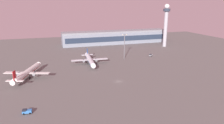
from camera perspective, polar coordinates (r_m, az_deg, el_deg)
name	(u,v)px	position (r m, az deg, el deg)	size (l,w,h in m)	color
ground_plane	(118,82)	(133.72, 1.83, -5.51)	(416.00, 416.00, 0.00)	#605E5B
terminal_building	(116,37)	(265.71, 1.13, 7.02)	(137.53, 22.40, 16.40)	gray
control_tower	(166,23)	(250.73, 14.90, 10.62)	(8.00, 8.00, 49.61)	#A8A8B2
airplane_mid_apron	(27,72)	(150.56, -22.76, -2.74)	(30.60, 38.85, 10.31)	silver
airplane_far_stand	(90,60)	(172.62, -6.26, 0.69)	(30.96, 39.77, 10.20)	silver
maintenance_van	(151,55)	(201.66, 10.86, 1.91)	(4.52, 3.95, 2.25)	gray
baggage_tractor	(27,111)	(103.99, -22.82, -12.64)	(4.34, 2.44, 2.25)	#3372BF
apron_light_central	(124,45)	(186.23, 3.50, 4.86)	(4.80, 0.90, 23.09)	slate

